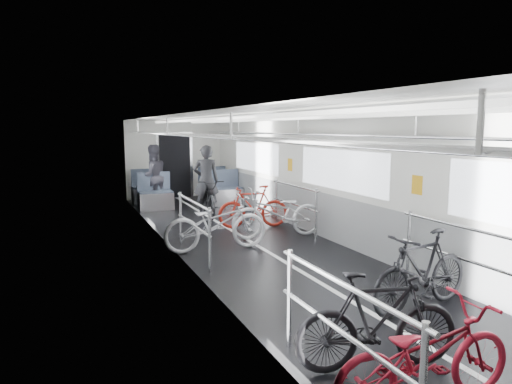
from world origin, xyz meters
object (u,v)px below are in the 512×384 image
Objects in this scene: bike_aisle at (208,197)px; person_seated at (153,176)px; bike_left_near at (425,356)px; bike_right_near at (422,271)px; bike_right_mid at (278,213)px; bike_left_mid at (377,321)px; bike_right_far at (253,207)px; person_standing at (206,180)px; bike_left_far at (216,223)px.

person_seated is (-1.03, 1.73, 0.40)m from bike_aisle.
bike_right_near is (1.37, 1.51, 0.06)m from bike_left_near.
bike_right_mid reaches higher than bike_aisle.
bike_right_far is at bearing 1.85° from bike_left_mid.
bike_right_mid is 2.95m from person_standing.
bike_left_far reaches higher than bike_left_near.
bike_right_mid reaches higher than bike_right_far.
bike_left_mid is at bearing -11.61° from bike_right_mid.
bike_right_far reaches higher than bike_left_mid.
person_seated is at bearing 15.61° from bike_left_mid.
bike_right_mid is 1.05m from bike_right_far.
bike_right_mid is at bearing 16.87° from bike_right_far.
bike_left_mid is at bearing 78.80° from person_seated.
bike_left_near is at bearing 0.42° from bike_right_far.
bike_left_far is at bearing -166.44° from bike_right_near.
bike_right_mid is at bearing 114.30° from person_standing.
person_standing is at bearing -163.78° from bike_right_mid.
person_seated is (-0.19, 4.92, 0.37)m from bike_left_far.
bike_right_near is 1.04× the size of bike_right_far.
person_standing is at bearing 107.22° from bike_aisle.
person_standing is at bearing 8.42° from bike_left_mid.
bike_left_far is 1.50m from bike_right_mid.
bike_aisle is at bearing 176.64° from bike_right_near.
person_standing reaches higher than bike_aisle.
bike_left_far is 3.41m from person_standing.
bike_right_mid is 2.83m from bike_aisle.
bike_aisle is (-0.50, 1.72, -0.00)m from bike_right_far.
bike_aisle reaches higher than bike_left_near.
bike_right_near is 0.92× the size of bike_aisle.
bike_right_far is (1.31, 6.52, 0.04)m from bike_left_near.
bike_left_mid is 0.83× the size of bike_left_far.
person_seated reaches higher than bike_left_far.
bike_left_near is 9.99m from person_seated.
bike_right_near is at bearing -155.86° from bike_left_far.
bike_left_mid is at bearing -176.92° from bike_left_far.
bike_left_mid is 0.87× the size of bike_aisle.
bike_right_near is 0.94× the size of person_seated.
bike_left_far is 1.99m from bike_right_far.
bike_left_near is 0.93× the size of person_seated.
bike_left_far is at bearing -97.33° from bike_aisle.
bike_left_near is 8.39m from person_standing.
bike_aisle is at bearing 8.22° from bike_left_mid.
bike_left_near is 8.28m from bike_aisle.
bike_left_mid is at bearing 2.64° from bike_left_near.
bike_right_mid is (1.44, 0.42, 0.01)m from bike_left_far.
bike_left_near is 0.92× the size of person_standing.
bike_aisle is (-0.56, 6.73, -0.02)m from bike_right_near.
person_standing is (0.80, 8.34, 0.45)m from bike_left_near.
bike_right_near reaches higher than bike_aisle.
bike_right_near is at bearing -77.69° from bike_aisle.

